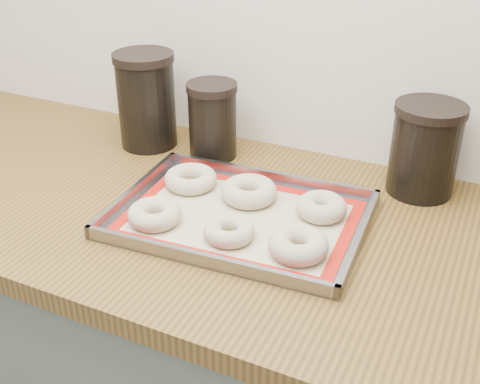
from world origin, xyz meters
The scene contains 12 objects.
countertop centered at (0.00, 1.68, 0.88)m, with size 3.06×0.68×0.04m, color brown.
baking_tray centered at (-0.08, 1.66, 0.91)m, with size 0.48×0.36×0.03m.
baking_mat centered at (-0.08, 1.66, 0.90)m, with size 0.44×0.31×0.00m.
bagel_front_left centered at (-0.22, 1.58, 0.92)m, with size 0.10×0.10×0.03m, color #BEB093.
bagel_front_mid centered at (-0.07, 1.59, 0.92)m, with size 0.09×0.09×0.03m, color #BEB093.
bagel_front_right centered at (0.06, 1.59, 0.92)m, with size 0.10×0.10×0.04m, color #BEB093.
bagel_back_left centered at (-0.23, 1.73, 0.92)m, with size 0.11×0.11×0.03m, color #BEB093.
bagel_back_mid centered at (-0.10, 1.73, 0.92)m, with size 0.11×0.11×0.04m, color #BEB093.
bagel_back_right centered at (0.05, 1.73, 0.92)m, with size 0.10×0.10×0.04m, color #BEB093.
canister_left centered at (-0.42, 1.87, 1.01)m, with size 0.14×0.14×0.22m.
canister_mid centered at (-0.26, 1.88, 0.99)m, with size 0.11×0.11×0.17m.
canister_right centered at (0.20, 1.92, 0.99)m, with size 0.14×0.14×0.19m.
Camera 1 is at (0.33, 0.79, 1.50)m, focal length 45.00 mm.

